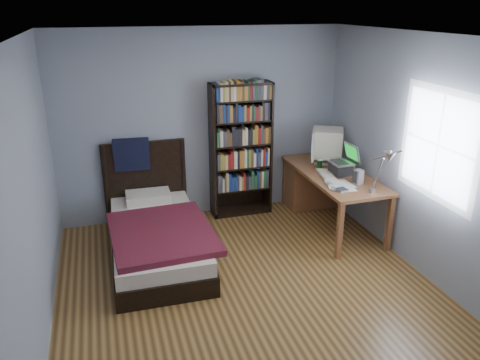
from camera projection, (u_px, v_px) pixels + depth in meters
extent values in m
plane|color=#523618|center=(251.00, 294.00, 4.74)|extent=(4.20, 4.20, 0.00)
plane|color=white|center=(253.00, 37.00, 3.86)|extent=(4.20, 4.20, 0.00)
cube|color=#87919F|center=(202.00, 125.00, 6.18)|extent=(3.80, 0.04, 2.50)
cube|color=#87919F|center=(379.00, 315.00, 2.42)|extent=(3.80, 0.04, 2.50)
cube|color=#87919F|center=(30.00, 202.00, 3.79)|extent=(0.04, 4.20, 2.50)
cube|color=#87919F|center=(427.00, 160.00, 4.82)|extent=(0.04, 4.20, 2.50)
cube|color=white|center=(439.00, 145.00, 4.61)|extent=(0.01, 1.14, 1.14)
cube|color=white|center=(438.00, 145.00, 4.61)|extent=(0.01, 1.00, 1.00)
cube|color=brown|center=(334.00, 174.00, 5.98)|extent=(0.75, 1.73, 0.04)
cube|color=brown|center=(340.00, 231.00, 5.29)|extent=(0.06, 0.06, 0.69)
cube|color=brown|center=(390.00, 224.00, 5.46)|extent=(0.06, 0.06, 0.69)
cube|color=brown|center=(285.00, 182.00, 6.75)|extent=(0.06, 0.06, 0.69)
cube|color=brown|center=(326.00, 177.00, 6.92)|extent=(0.06, 0.06, 0.69)
cube|color=brown|center=(311.00, 183.00, 6.68)|extent=(0.69, 0.40, 0.68)
cube|color=beige|center=(324.00, 162.00, 6.34)|extent=(0.33, 0.31, 0.03)
cylinder|color=beige|center=(324.00, 159.00, 6.33)|extent=(0.10, 0.10, 0.06)
cube|color=beige|center=(327.00, 143.00, 6.26)|extent=(0.53, 0.52, 0.38)
cube|color=#BAB29B|center=(314.00, 144.00, 6.20)|extent=(0.22, 0.36, 0.40)
cube|color=#4184EB|center=(313.00, 144.00, 6.20)|extent=(0.15, 0.27, 0.26)
cube|color=#2D2D30|center=(340.00, 169.00, 5.90)|extent=(0.22, 0.26, 0.14)
cube|color=silver|center=(341.00, 163.00, 5.87)|extent=(0.25, 0.32, 0.02)
cube|color=#2D2D30|center=(339.00, 162.00, 5.86)|extent=(0.16, 0.25, 0.00)
cube|color=silver|center=(352.00, 152.00, 5.87)|extent=(0.09, 0.32, 0.23)
cube|color=#0CBF26|center=(351.00, 152.00, 5.87)|extent=(0.06, 0.26, 0.18)
cube|color=#99999E|center=(373.00, 190.00, 5.36)|extent=(0.06, 0.05, 0.04)
cylinder|color=#99999E|center=(378.00, 174.00, 5.22)|extent=(0.02, 0.15, 0.41)
cylinder|color=#99999E|center=(386.00, 156.00, 4.89)|extent=(0.17, 0.34, 0.20)
cone|color=#99999E|center=(389.00, 157.00, 4.71)|extent=(0.13, 0.13, 0.11)
cube|color=#BAB29B|center=(326.00, 175.00, 5.86)|extent=(0.23, 0.43, 0.04)
cube|color=gray|center=(358.00, 177.00, 5.57)|extent=(0.11, 0.11, 0.18)
cylinder|color=#07370D|center=(320.00, 164.00, 6.10)|extent=(0.06, 0.06, 0.12)
ellipsoid|color=silver|center=(322.00, 164.00, 6.23)|extent=(0.06, 0.11, 0.04)
cube|color=silver|center=(329.00, 184.00, 5.58)|extent=(0.07, 0.11, 0.02)
cube|color=gray|center=(333.00, 189.00, 5.43)|extent=(0.08, 0.11, 0.02)
cube|color=gray|center=(342.00, 190.00, 5.39)|extent=(0.13, 0.13, 0.02)
cube|color=black|center=(212.00, 153.00, 6.18)|extent=(0.03, 0.30, 1.81)
cube|color=black|center=(268.00, 148.00, 6.40)|extent=(0.03, 0.30, 1.81)
cube|color=black|center=(241.00, 83.00, 5.97)|extent=(0.82, 0.30, 0.03)
cube|color=black|center=(241.00, 210.00, 6.60)|extent=(0.82, 0.30, 0.06)
cube|color=black|center=(238.00, 147.00, 6.42)|extent=(0.82, 0.02, 1.81)
cube|color=olive|center=(241.00, 148.00, 6.26)|extent=(0.74, 0.22, 1.61)
cube|color=black|center=(158.00, 247.00, 5.43)|extent=(1.06, 2.05, 0.22)
cube|color=beige|center=(157.00, 232.00, 5.36)|extent=(1.02, 1.99, 0.16)
cube|color=maroon|center=(162.00, 233.00, 5.10)|extent=(1.13, 1.37, 0.07)
cube|color=beige|center=(148.00, 197.00, 6.00)|extent=(0.57, 0.37, 0.12)
cube|color=black|center=(146.00, 182.00, 6.18)|extent=(1.08, 0.05, 1.10)
cylinder|color=black|center=(106.00, 186.00, 6.02)|extent=(0.06, 0.06, 1.10)
cylinder|color=black|center=(184.00, 178.00, 6.30)|extent=(0.06, 0.06, 1.10)
cube|color=black|center=(132.00, 155.00, 5.97)|extent=(0.46, 0.20, 0.43)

